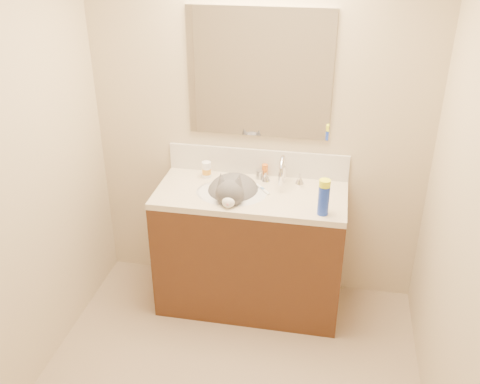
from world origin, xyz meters
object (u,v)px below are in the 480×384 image
at_px(cat, 233,194).
at_px(spray_can, 323,200).
at_px(amber_bottle, 265,171).
at_px(basin, 231,202).
at_px(vanity_cabinet, 250,252).
at_px(silver_jar, 260,174).
at_px(pill_bottle, 207,170).
at_px(faucet, 282,173).

distance_m(cat, spray_can, 0.61).
bearing_deg(cat, amber_bottle, 49.66).
distance_m(basin, amber_bottle, 0.33).
bearing_deg(amber_bottle, vanity_cabinet, -104.36).
distance_m(cat, silver_jar, 0.26).
xyz_separation_m(vanity_cabinet, silver_jar, (0.02, 0.20, 0.48)).
bearing_deg(cat, pill_bottle, 136.16).
relative_size(cat, amber_bottle, 4.99).
height_order(basin, faucet, faucet).
distance_m(pill_bottle, spray_can, 0.86).
relative_size(basin, cat, 0.94).
distance_m(vanity_cabinet, pill_bottle, 0.62).
relative_size(silver_jar, spray_can, 0.34).
height_order(pill_bottle, amber_bottle, pill_bottle).
bearing_deg(basin, silver_jar, 58.15).
bearing_deg(vanity_cabinet, cat, -171.63).
height_order(faucet, spray_can, faucet).
bearing_deg(cat, vanity_cabinet, 3.68).
height_order(pill_bottle, silver_jar, pill_bottle).
relative_size(pill_bottle, amber_bottle, 1.15).
distance_m(pill_bottle, silver_jar, 0.35).
xyz_separation_m(cat, amber_bottle, (0.17, 0.24, 0.06)).
bearing_deg(basin, vanity_cabinet, 14.04).
xyz_separation_m(faucet, cat, (-0.29, -0.15, -0.10)).
height_order(vanity_cabinet, spray_can, spray_can).
bearing_deg(silver_jar, faucet, -22.63).
bearing_deg(faucet, pill_bottle, 177.98).
relative_size(vanity_cabinet, silver_jar, 19.99).
height_order(faucet, pill_bottle, faucet).
distance_m(pill_bottle, amber_bottle, 0.38).
bearing_deg(pill_bottle, vanity_cabinet, -25.58).
distance_m(vanity_cabinet, spray_can, 0.73).
bearing_deg(basin, amber_bottle, 54.73).
bearing_deg(amber_bottle, pill_bottle, -170.41).
relative_size(faucet, spray_can, 1.57).
height_order(silver_jar, amber_bottle, amber_bottle).
bearing_deg(faucet, spray_can, -50.14).
bearing_deg(spray_can, basin, 164.12).
bearing_deg(basin, cat, 61.93).
bearing_deg(faucet, silver_jar, 157.37).
height_order(faucet, silver_jar, faucet).
xyz_separation_m(silver_jar, amber_bottle, (0.03, 0.02, 0.02)).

